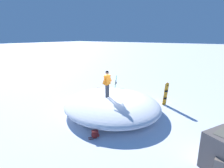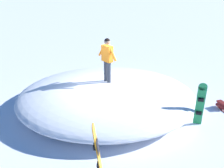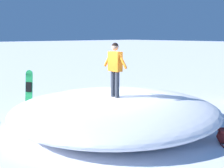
{
  "view_description": "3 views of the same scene",
  "coord_description": "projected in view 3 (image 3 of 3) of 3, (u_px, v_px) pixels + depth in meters",
  "views": [
    {
      "loc": [
        -5.91,
        9.35,
        4.84
      ],
      "look_at": [
        0.15,
        0.46,
        1.94
      ],
      "focal_mm": 28.63,
      "sensor_mm": 36.0,
      "label": 1
    },
    {
      "loc": [
        -5.37,
        -7.17,
        5.08
      ],
      "look_at": [
        0.12,
        -0.31,
        1.27
      ],
      "focal_mm": 42.7,
      "sensor_mm": 36.0,
      "label": 2
    },
    {
      "loc": [
        5.93,
        6.58,
        2.97
      ],
      "look_at": [
        0.66,
        0.49,
        1.46
      ],
      "focal_mm": 41.81,
      "sensor_mm": 36.0,
      "label": 3
    }
  ],
  "objects": [
    {
      "name": "backpack_far",
      "position": [
        222.0,
        136.0,
        7.24
      ],
      "size": [
        0.5,
        0.54,
        0.42
      ],
      "color": "maroon",
      "rests_on": "ground"
    },
    {
      "name": "ground",
      "position": [
        117.0,
        120.0,
        9.25
      ],
      "size": [
        240.0,
        240.0,
        0.0
      ],
      "primitive_type": "plane",
      "color": "white"
    },
    {
      "name": "snowboard_secondary_upright",
      "position": [
        114.0,
        79.0,
        12.6
      ],
      "size": [
        0.38,
        0.38,
        1.73
      ],
      "color": "orange",
      "rests_on": "ground"
    },
    {
      "name": "snowboard_primary_upright",
      "position": [
        29.0,
        91.0,
        9.87
      ],
      "size": [
        0.38,
        0.38,
        1.68
      ],
      "color": "#1E8C47",
      "rests_on": "ground"
    },
    {
      "name": "snowboarder_standing",
      "position": [
        115.0,
        65.0,
        8.2
      ],
      "size": [
        0.24,
        1.04,
        1.73
      ],
      "color": "#333842",
      "rests_on": "snow_mound"
    },
    {
      "name": "snow_mound",
      "position": [
        115.0,
        110.0,
        8.75
      ],
      "size": [
        9.14,
        8.92,
        1.02
      ],
      "primitive_type": "ellipsoid",
      "rotation": [
        0.0,
        0.0,
        2.56
      ],
      "color": "white",
      "rests_on": "ground"
    }
  ]
}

